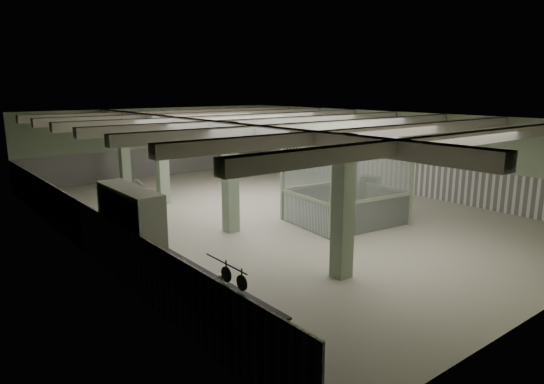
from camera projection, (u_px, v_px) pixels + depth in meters
floor at (272, 213)px, 18.33m from camera, size 20.00×20.00×0.00m
ceiling at (272, 117)px, 17.57m from camera, size 14.00×20.00×0.02m
wall_back at (155, 142)px, 25.63m from camera, size 14.00×0.02×3.60m
wall_left at (78, 191)px, 13.72m from camera, size 0.02×20.00×3.60m
wall_right at (392, 151)px, 22.18m from camera, size 0.02×20.00×3.60m
wainscot_left at (82, 226)px, 13.96m from camera, size 0.05×19.90×1.50m
wainscot_right at (390, 174)px, 22.38m from camera, size 0.05×19.90×1.50m
wainscot_back at (156, 162)px, 25.83m from camera, size 13.90×0.05×1.50m
girder at (213, 127)px, 16.10m from camera, size 0.45×19.90×0.40m
beam_a at (461, 139)px, 11.84m from camera, size 13.90×0.35×0.32m
beam_b at (380, 132)px, 13.76m from camera, size 13.90×0.35×0.32m
beam_c at (319, 127)px, 15.68m from camera, size 13.90×0.35×0.32m
beam_d at (272, 122)px, 17.60m from camera, size 13.90×0.35×0.32m
beam_e at (234, 119)px, 19.52m from camera, size 13.90×0.35×0.32m
beam_f at (202, 116)px, 21.45m from camera, size 13.90×0.35×0.32m
beam_g at (176, 114)px, 23.37m from camera, size 13.90×0.35×0.32m
column_a at (343, 207)px, 11.83m from camera, size 0.42×0.42×3.60m
column_b at (230, 178)px, 15.67m from camera, size 0.42×0.42×3.60m
column_c at (162, 160)px, 19.51m from camera, size 0.42×0.42×3.60m
column_d at (124, 150)px, 22.58m from camera, size 0.42×0.42×3.60m
hook_rail at (226, 264)px, 7.91m from camera, size 0.02×1.20×0.02m
pendant_front at (391, 144)px, 14.14m from camera, size 0.44×0.44×0.22m
pendant_mid at (274, 131)px, 18.37m from camera, size 0.44×0.44×0.22m
pendant_back at (206, 123)px, 22.21m from camera, size 0.44×0.44×0.22m
prep_counter at (193, 298)px, 9.88m from camera, size 0.90×5.14×0.91m
pitcher_near at (222, 282)px, 9.22m from camera, size 0.24×0.26×0.30m
pitcher_far at (199, 277)px, 9.46m from camera, size 0.24×0.26×0.27m
veg_colander at (164, 256)px, 10.73m from camera, size 0.53×0.53×0.20m
orange_bowl at (180, 264)px, 10.45m from camera, size 0.29×0.29×0.09m
skillet_near at (242, 283)px, 7.70m from camera, size 0.03×0.26×0.26m
skillet_far at (226, 274)px, 8.04m from camera, size 0.04×0.26×0.26m
walkin_cooler at (132, 231)px, 11.84m from camera, size 0.94×2.66×2.44m
guard_booth at (346, 168)px, 16.73m from camera, size 3.97×3.48×2.95m
filing_cabinet at (370, 193)px, 18.61m from camera, size 0.57×0.71×1.35m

